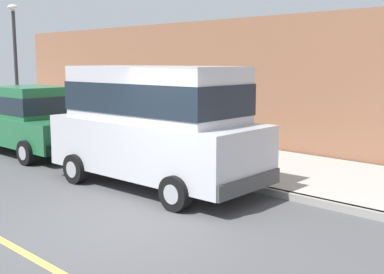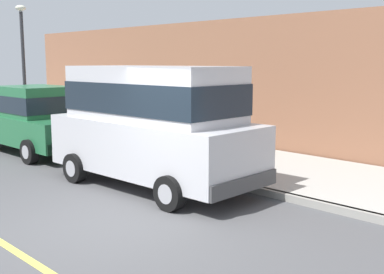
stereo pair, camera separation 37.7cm
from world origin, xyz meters
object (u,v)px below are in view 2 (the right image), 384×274
dog_black (236,141)px  street_lamp (23,53)px  car_green_sedan (35,119)px  fire_hydrant (247,162)px  car_silver_van (153,121)px

dog_black → street_lamp: bearing=106.2°
car_green_sedan → dog_black: car_green_sedan is taller
street_lamp → dog_black: bearing=-73.8°
dog_black → street_lamp: street_lamp is taller
car_green_sedan → fire_hydrant: car_green_sedan is taller
dog_black → fire_hydrant: size_ratio=0.90×
car_silver_van → fire_hydrant: bearing=-38.1°
car_silver_van → car_green_sedan: 5.35m
car_green_sedan → street_lamp: bearing=68.1°
car_silver_van → fire_hydrant: car_silver_van is taller
car_silver_van → dog_black: size_ratio=7.61×
dog_black → fire_hydrant: 3.12m
car_green_sedan → dog_black: (3.76, -4.38, -0.55)m
car_green_sedan → dog_black: bearing=-49.3°
car_green_sedan → street_lamp: street_lamp is taller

